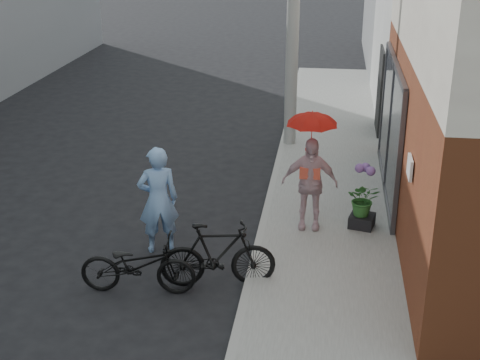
% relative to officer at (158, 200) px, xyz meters
% --- Properties ---
extents(ground, '(80.00, 80.00, 0.00)m').
position_rel_officer_xyz_m(ground, '(0.65, -0.63, -0.90)').
color(ground, black).
rests_on(ground, ground).
extents(sidewalk, '(2.20, 24.00, 0.12)m').
position_rel_officer_xyz_m(sidewalk, '(2.75, 1.37, -0.84)').
color(sidewalk, gray).
rests_on(sidewalk, ground).
extents(curb, '(0.12, 24.00, 0.12)m').
position_rel_officer_xyz_m(curb, '(1.59, 1.37, -0.84)').
color(curb, '#9E9E99').
rests_on(curb, ground).
extents(officer, '(0.76, 0.63, 1.79)m').
position_rel_officer_xyz_m(officer, '(0.00, 0.00, 0.00)').
color(officer, '#7AA5DA').
rests_on(officer, ground).
extents(bike_left, '(1.72, 0.70, 0.88)m').
position_rel_officer_xyz_m(bike_left, '(0.01, -1.31, -0.45)').
color(bike_left, black).
rests_on(bike_left, ground).
extents(bike_right, '(1.76, 0.79, 1.02)m').
position_rel_officer_xyz_m(bike_right, '(1.13, -0.98, -0.38)').
color(bike_right, black).
rests_on(bike_right, ground).
extents(kimono_woman, '(0.95, 0.40, 1.61)m').
position_rel_officer_xyz_m(kimono_woman, '(2.37, 0.96, 0.03)').
color(kimono_woman, beige).
rests_on(kimono_woman, sidewalk).
extents(parasol, '(0.81, 0.81, 0.72)m').
position_rel_officer_xyz_m(parasol, '(2.37, 0.96, 1.19)').
color(parasol, red).
rests_on(parasol, kimono_woman).
extents(planter, '(0.49, 0.49, 0.21)m').
position_rel_officer_xyz_m(planter, '(3.29, 1.09, -0.67)').
color(planter, black).
rests_on(planter, sidewalk).
extents(potted_plant, '(0.54, 0.47, 0.60)m').
position_rel_officer_xyz_m(potted_plant, '(3.29, 1.09, -0.26)').
color(potted_plant, '#2E6A2A').
rests_on(potted_plant, planter).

